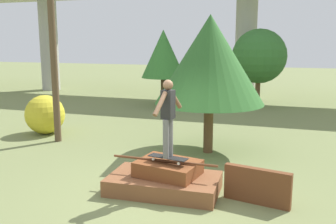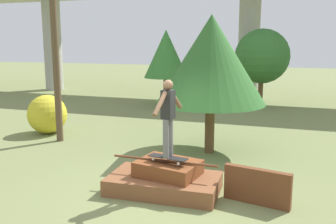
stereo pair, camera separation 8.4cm
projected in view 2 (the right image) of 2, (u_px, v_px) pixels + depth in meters
ground_plane at (164, 191)px, 7.60m from camera, size 80.00×80.00×0.00m
scrap_pile at (165, 179)px, 7.57m from camera, size 2.26×1.35×0.67m
scrap_plank_loose at (257, 187)px, 6.96m from camera, size 1.26×0.39×0.68m
skateboard at (168, 158)px, 7.36m from camera, size 0.84×0.37×0.09m
skater at (168, 114)px, 7.20m from camera, size 0.28×1.07×1.52m
utility_pole at (54, 26)px, 10.87m from camera, size 1.30×0.20×6.64m
tree_behind_left at (262, 56)px, 17.13m from camera, size 2.50×2.50×3.60m
tree_behind_right at (211, 60)px, 9.84m from camera, size 2.92×2.92×3.70m
tree_mid_back at (166, 54)px, 17.24m from camera, size 2.04×2.04×3.55m
bush_yellow_flowering at (47, 114)px, 12.34m from camera, size 1.28×1.28×1.28m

